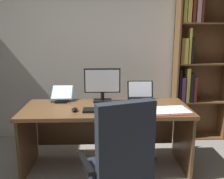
# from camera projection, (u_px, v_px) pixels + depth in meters

# --- Properties ---
(wall_back) EXTENTS (5.30, 0.12, 2.64)m
(wall_back) POSITION_uv_depth(u_px,v_px,m) (104.00, 51.00, 3.77)
(wall_back) COLOR beige
(wall_back) RESTS_ON ground
(desk) EXTENTS (1.88, 0.75, 0.75)m
(desk) POSITION_uv_depth(u_px,v_px,m) (106.00, 121.00, 2.97)
(desk) COLOR brown
(desk) RESTS_ON ground
(bookshelf) EXTENTS (0.77, 0.26, 2.28)m
(bookshelf) POSITION_uv_depth(u_px,v_px,m) (195.00, 66.00, 3.66)
(bookshelf) COLOR brown
(bookshelf) RESTS_ON ground
(office_chair) EXTENTS (0.70, 0.62, 1.06)m
(office_chair) POSITION_uv_depth(u_px,v_px,m) (120.00, 168.00, 2.13)
(office_chair) COLOR black
(office_chair) RESTS_ON ground
(monitor) EXTENTS (0.44, 0.16, 0.41)m
(monitor) POSITION_uv_depth(u_px,v_px,m) (102.00, 85.00, 3.05)
(monitor) COLOR black
(monitor) RESTS_ON desk
(laptop) EXTENTS (0.32, 0.30, 0.23)m
(laptop) POSITION_uv_depth(u_px,v_px,m) (141.00, 97.00, 3.10)
(laptop) COLOR black
(laptop) RESTS_ON desk
(keyboard) EXTENTS (0.42, 0.15, 0.02)m
(keyboard) POSITION_uv_depth(u_px,v_px,m) (103.00, 110.00, 2.70)
(keyboard) COLOR black
(keyboard) RESTS_ON desk
(computer_mouse) EXTENTS (0.06, 0.10, 0.04)m
(computer_mouse) POSITION_uv_depth(u_px,v_px,m) (75.00, 110.00, 2.69)
(computer_mouse) COLOR black
(computer_mouse) RESTS_ON desk
(reading_stand_with_book) EXTENTS (0.26, 0.27, 0.17)m
(reading_stand_with_book) POSITION_uv_depth(u_px,v_px,m) (62.00, 94.00, 3.11)
(reading_stand_with_book) COLOR black
(reading_stand_with_book) RESTS_ON desk
(open_binder) EXTENTS (0.49, 0.34, 0.02)m
(open_binder) POSITION_uv_depth(u_px,v_px,m) (167.00, 111.00, 2.68)
(open_binder) COLOR #DB422D
(open_binder) RESTS_ON desk
(notepad) EXTENTS (0.17, 0.23, 0.01)m
(notepad) POSITION_uv_depth(u_px,v_px,m) (129.00, 105.00, 2.92)
(notepad) COLOR white
(notepad) RESTS_ON desk
(pen) EXTENTS (0.13, 0.06, 0.01)m
(pen) POSITION_uv_depth(u_px,v_px,m) (130.00, 104.00, 2.92)
(pen) COLOR maroon
(pen) RESTS_ON notepad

